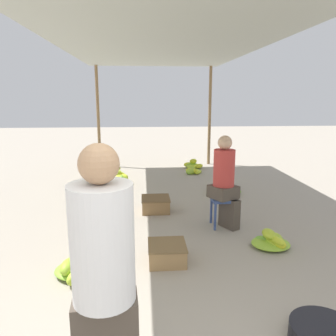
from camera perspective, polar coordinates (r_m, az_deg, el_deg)
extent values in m
cylinder|color=olive|center=(9.09, -12.06, 8.70)|extent=(0.08, 0.08, 2.68)
cylinder|color=olive|center=(9.20, 7.26, 8.91)|extent=(0.08, 0.08, 2.68)
cube|color=#9EA399|center=(5.24, -0.85, 21.47)|extent=(3.44, 8.07, 0.04)
cylinder|color=white|center=(1.83, -11.35, -12.75)|extent=(0.37, 0.37, 0.66)
sphere|color=tan|center=(1.70, -11.96, 0.72)|extent=(0.21, 0.21, 0.21)
cube|color=#384C84|center=(4.81, 9.54, -5.34)|extent=(0.34, 0.34, 0.04)
cylinder|color=#384C84|center=(4.72, 8.22, -8.42)|extent=(0.04, 0.04, 0.40)
cylinder|color=#384C84|center=(4.79, 11.43, -8.25)|extent=(0.04, 0.04, 0.40)
cylinder|color=#384C84|center=(4.97, 7.54, -7.33)|extent=(0.04, 0.04, 0.40)
cylinder|color=#384C84|center=(5.03, 10.60, -7.19)|extent=(0.04, 0.04, 0.40)
cube|color=#4C4238|center=(4.85, 10.63, -7.71)|extent=(0.27, 0.34, 0.44)
cube|color=#4C4238|center=(4.78, 9.58, -4.08)|extent=(0.46, 0.46, 0.18)
cylinder|color=#BF3833|center=(4.69, 9.74, 0.03)|extent=(0.41, 0.41, 0.52)
sphere|color=tan|center=(4.63, 9.90, 4.39)|extent=(0.20, 0.20, 0.20)
cylinder|color=black|center=(3.05, 25.60, -24.81)|extent=(0.52, 0.52, 0.15)
ellipsoid|color=#A1C52F|center=(3.85, -14.37, -15.68)|extent=(0.33, 0.16, 0.15)
ellipsoid|color=#98C131|center=(3.71, -16.95, -16.09)|extent=(0.19, 0.30, 0.15)
ellipsoid|color=#84B934|center=(3.77, -14.52, -14.73)|extent=(0.25, 0.27, 0.11)
ellipsoid|color=yellow|center=(3.70, -15.03, -14.44)|extent=(0.29, 0.25, 0.11)
ellipsoid|color=yellow|center=(3.74, -15.22, -15.92)|extent=(0.15, 0.33, 0.14)
ellipsoid|color=#A6C72E|center=(3.62, -15.78, -17.74)|extent=(0.21, 0.29, 0.14)
ellipsoid|color=#83B935|center=(3.79, -14.98, -16.66)|extent=(0.54, 0.47, 0.10)
ellipsoid|color=yellow|center=(8.46, -10.69, -0.02)|extent=(0.34, 0.22, 0.11)
ellipsoid|color=#CDD627|center=(8.54, -11.34, 0.00)|extent=(0.27, 0.26, 0.10)
ellipsoid|color=#C7D429|center=(8.51, -10.68, 0.53)|extent=(0.15, 0.24, 0.13)
ellipsoid|color=#9BC230|center=(8.53, -10.53, 0.46)|extent=(0.31, 0.17, 0.11)
ellipsoid|color=#CDD627|center=(8.42, -11.47, -0.41)|extent=(0.19, 0.24, 0.10)
ellipsoid|color=#87BA34|center=(8.54, -10.25, 0.34)|extent=(0.30, 0.32, 0.15)
ellipsoid|color=#B5CD2C|center=(8.53, -11.24, 0.05)|extent=(0.26, 0.35, 0.14)
ellipsoid|color=#88BB34|center=(8.52, -10.59, -0.22)|extent=(0.39, 0.34, 0.10)
ellipsoid|color=#BACF2B|center=(7.11, -8.29, -1.76)|extent=(0.34, 0.17, 0.14)
ellipsoid|color=#7EB736|center=(7.09, -8.09, -1.78)|extent=(0.12, 0.26, 0.14)
ellipsoid|color=#C2D229|center=(7.32, -8.28, -2.21)|extent=(0.24, 0.17, 0.09)
ellipsoid|color=#BFD12A|center=(7.19, -7.60, -1.52)|extent=(0.22, 0.29, 0.11)
ellipsoid|color=#AFCA2D|center=(7.14, -7.97, -2.07)|extent=(0.29, 0.21, 0.12)
ellipsoid|color=#79B536|center=(7.11, -7.96, -1.86)|extent=(0.27, 0.19, 0.10)
ellipsoid|color=yellow|center=(7.14, -8.04, -2.53)|extent=(0.46, 0.40, 0.10)
ellipsoid|color=#A8C72E|center=(7.85, -9.04, -0.56)|extent=(0.34, 0.33, 0.11)
ellipsoid|color=yellow|center=(7.82, -8.56, -1.18)|extent=(0.27, 0.13, 0.12)
ellipsoid|color=#C6D429|center=(8.01, -10.16, -0.82)|extent=(0.31, 0.28, 0.14)
ellipsoid|color=#A8C72E|center=(7.82, -8.61, -1.11)|extent=(0.26, 0.27, 0.12)
ellipsoid|color=#B2CB2C|center=(7.91, -9.40, -0.94)|extent=(0.24, 0.23, 0.12)
ellipsoid|color=#B1CB2C|center=(7.93, -10.52, -1.03)|extent=(0.25, 0.16, 0.13)
ellipsoid|color=#B2CB2C|center=(7.92, -9.43, -0.09)|extent=(0.34, 0.18, 0.12)
ellipsoid|color=#B4CC2C|center=(7.95, -9.35, -1.06)|extent=(0.49, 0.43, 0.10)
ellipsoid|color=yellow|center=(8.09, 4.18, -0.46)|extent=(0.36, 0.29, 0.13)
ellipsoid|color=#96C031|center=(8.04, 4.15, -0.59)|extent=(0.36, 0.26, 0.15)
ellipsoid|color=yellow|center=(8.12, 4.01, -0.54)|extent=(0.29, 0.30, 0.13)
ellipsoid|color=#9FC430|center=(8.13, 4.14, -0.29)|extent=(0.27, 0.29, 0.14)
ellipsoid|color=#B7CE2B|center=(8.11, 5.31, -0.69)|extent=(0.27, 0.34, 0.10)
ellipsoid|color=#84B934|center=(8.06, 4.00, -0.69)|extent=(0.31, 0.30, 0.12)
ellipsoid|color=#A4C62F|center=(8.19, 4.49, -0.54)|extent=(0.37, 0.32, 0.10)
ellipsoid|color=#ADCA2D|center=(4.38, 17.49, -12.30)|extent=(0.18, 0.30, 0.13)
ellipsoid|color=#B1CB2C|center=(4.38, 17.16, -10.92)|extent=(0.16, 0.26, 0.11)
ellipsoid|color=#A7C72E|center=(4.43, 18.51, -11.82)|extent=(0.18, 0.35, 0.15)
ellipsoid|color=#73B237|center=(4.44, 16.54, -11.99)|extent=(0.27, 0.23, 0.11)
ellipsoid|color=#BED02A|center=(4.32, 18.20, -11.84)|extent=(0.20, 0.29, 0.10)
ellipsoid|color=yellow|center=(4.35, 18.58, -12.21)|extent=(0.21, 0.29, 0.13)
ellipsoid|color=#8EBD33|center=(4.42, 17.44, -12.43)|extent=(0.48, 0.42, 0.10)
ellipsoid|color=#A8C72E|center=(6.55, 7.89, -3.87)|extent=(0.35, 0.27, 0.10)
ellipsoid|color=#75B337|center=(6.35, 8.69, -4.42)|extent=(0.19, 0.27, 0.10)
ellipsoid|color=#ACC92D|center=(6.61, 10.31, -3.18)|extent=(0.28, 0.25, 0.14)
ellipsoid|color=#CED727|center=(6.66, 8.19, -3.60)|extent=(0.33, 0.32, 0.10)
ellipsoid|color=#78B437|center=(6.54, 10.07, -3.97)|extent=(0.59, 0.52, 0.10)
ellipsoid|color=#CDD627|center=(8.64, 5.38, 0.35)|extent=(0.30, 0.27, 0.11)
ellipsoid|color=#C7D429|center=(8.74, 4.42, 1.20)|extent=(0.22, 0.15, 0.13)
ellipsoid|color=yellow|center=(8.83, 3.72, 0.54)|extent=(0.33, 0.24, 0.14)
ellipsoid|color=#8DBD33|center=(8.79, 4.25, 0.49)|extent=(0.36, 0.23, 0.14)
ellipsoid|color=#A7C72E|center=(8.74, 4.54, 0.27)|extent=(0.45, 0.39, 0.10)
cube|color=#9E7A4C|center=(3.87, -0.17, -14.70)|extent=(0.41, 0.41, 0.20)
cube|color=brown|center=(3.82, -0.17, -13.24)|extent=(0.43, 0.43, 0.02)
cube|color=olive|center=(5.47, -2.16, -6.43)|extent=(0.45, 0.45, 0.21)
cube|color=brown|center=(5.43, -2.17, -5.28)|extent=(0.46, 0.46, 0.02)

